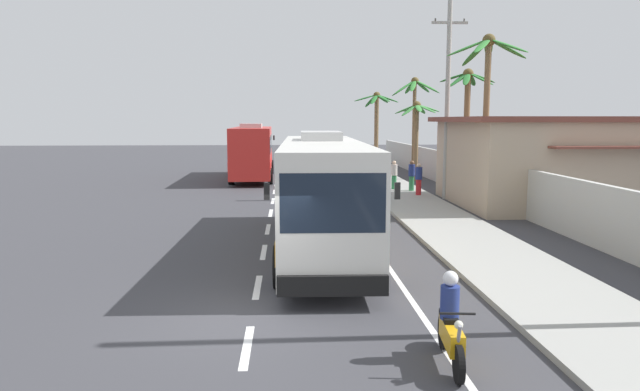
{
  "coord_description": "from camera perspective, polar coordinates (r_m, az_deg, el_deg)",
  "views": [
    {
      "loc": [
        0.76,
        -11.39,
        4.06
      ],
      "look_at": [
        1.76,
        6.12,
        1.7
      ],
      "focal_mm": 31.71,
      "sensor_mm": 36.0,
      "label": 1
    }
  ],
  "objects": [
    {
      "name": "ground_plane",
      "position": [
        12.12,
        -6.83,
        -11.97
      ],
      "size": [
        160.0,
        160.0,
        0.0
      ],
      "primitive_type": "plane",
      "color": "#3A3A3F"
    },
    {
      "name": "sidewalk_kerb",
      "position": [
        22.59,
        12.29,
        -2.69
      ],
      "size": [
        3.2,
        90.0,
        0.14
      ],
      "primitive_type": "cube",
      "color": "#999993",
      "rests_on": "ground"
    },
    {
      "name": "lane_markings",
      "position": [
        26.71,
        -0.29,
        -1.07
      ],
      "size": [
        3.69,
        71.85,
        0.01
      ],
      "color": "white",
      "rests_on": "ground"
    },
    {
      "name": "boundary_wall",
      "position": [
        27.4,
        17.78,
        0.95
      ],
      "size": [
        0.24,
        60.0,
        2.06
      ],
      "primitive_type": "cube",
      "color": "#B2B2AD",
      "rests_on": "ground"
    },
    {
      "name": "coach_bus_foreground",
      "position": [
        17.71,
        0.23,
        0.69
      ],
      "size": [
        3.02,
        12.11,
        3.67
      ],
      "color": "silver",
      "rests_on": "ground"
    },
    {
      "name": "coach_bus_far_lane",
      "position": [
        38.97,
        -6.82,
        4.56
      ],
      "size": [
        3.03,
        10.82,
        3.81
      ],
      "color": "red",
      "rests_on": "ground"
    },
    {
      "name": "motorcycle_beside_bus",
      "position": [
        26.93,
        4.88,
        0.35
      ],
      "size": [
        0.56,
        1.96,
        1.58
      ],
      "color": "black",
      "rests_on": "ground"
    },
    {
      "name": "motorcycle_trailing",
      "position": [
        9.92,
        13.05,
        -12.74
      ],
      "size": [
        0.56,
        1.96,
        1.55
      ],
      "color": "black",
      "rests_on": "ground"
    },
    {
      "name": "pedestrian_near_kerb",
      "position": [
        31.73,
        9.24,
        2.07
      ],
      "size": [
        0.36,
        0.36,
        1.68
      ],
      "rotation": [
        0.0,
        0.0,
        0.94
      ],
      "color": "#2D7A47",
      "rests_on": "sidewalk_kerb"
    },
    {
      "name": "pedestrian_midwalk",
      "position": [
        32.27,
        7.49,
        2.13
      ],
      "size": [
        0.36,
        0.36,
        1.62
      ],
      "rotation": [
        0.0,
        0.0,
        2.45
      ],
      "color": "#2D7A47",
      "rests_on": "sidewalk_kerb"
    },
    {
      "name": "pedestrian_far_walk",
      "position": [
        29.97,
        9.93,
        1.7
      ],
      "size": [
        0.36,
        0.36,
        1.66
      ],
      "rotation": [
        0.0,
        0.0,
        5.0
      ],
      "color": "red",
      "rests_on": "sidewalk_kerb"
    },
    {
      "name": "utility_pole_mid",
      "position": [
        29.58,
        12.75,
        9.65
      ],
      "size": [
        1.81,
        0.24,
        10.0
      ],
      "color": "#9E9E99",
      "rests_on": "ground"
    },
    {
      "name": "palm_nearest",
      "position": [
        45.7,
        5.75,
        7.99
      ],
      "size": [
        3.72,
        3.37,
        6.25
      ],
      "color": "brown",
      "rests_on": "ground"
    },
    {
      "name": "palm_second",
      "position": [
        42.97,
        9.54,
        9.38
      ],
      "size": [
        3.76,
        3.91,
        7.17
      ],
      "color": "brown",
      "rests_on": "ground"
    },
    {
      "name": "palm_third",
      "position": [
        37.94,
        9.72,
        7.21
      ],
      "size": [
        2.96,
        3.0,
        5.27
      ],
      "color": "brown",
      "rests_on": "ground"
    },
    {
      "name": "palm_fourth",
      "position": [
        26.38,
        16.51,
        10.89
      ],
      "size": [
        3.68,
        3.46,
        7.77
      ],
      "color": "brown",
      "rests_on": "ground"
    },
    {
      "name": "palm_farthest",
      "position": [
        31.65,
        14.6,
        8.71
      ],
      "size": [
        2.98,
        2.9,
        6.76
      ],
      "color": "brown",
      "rests_on": "ground"
    },
    {
      "name": "roadside_building",
      "position": [
        30.8,
        28.19,
        3.13
      ],
      "size": [
        16.91,
        8.96,
        4.19
      ],
      "color": "tan",
      "rests_on": "ground"
    }
  ]
}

